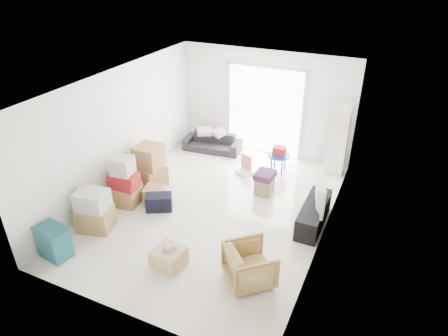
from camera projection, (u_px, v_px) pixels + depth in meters
room_shell at (213, 152)px, 7.71m from camera, size 4.98×6.48×3.18m
sliding_door at (265, 108)px, 10.13m from camera, size 2.10×0.04×2.33m
ac_tower at (338, 140)px, 9.33m from camera, size 0.45×0.30×1.75m
tv_console at (314, 214)px, 7.82m from camera, size 0.41×1.38×0.46m
television at (315, 201)px, 7.67m from camera, size 0.84×1.15×0.14m
sofa at (212, 140)px, 10.67m from camera, size 1.59×0.62×0.60m
pillow_left at (204, 127)px, 10.52m from camera, size 0.49×0.46×0.12m
pillow_right at (219, 128)px, 10.47m from camera, size 0.39×0.37×0.11m
armchair at (250, 263)px, 6.39m from camera, size 1.00×1.00×0.75m
storage_bins at (54, 242)px, 6.95m from camera, size 0.59×0.46×0.62m
box_stack_a at (94, 211)px, 7.62m from camera, size 0.74×0.67×0.83m
box_stack_b at (125, 184)px, 8.35m from camera, size 0.61×0.61×1.09m
box_stack_c at (150, 166)px, 9.05m from camera, size 0.79×0.73×0.97m
loose_box at (154, 194)px, 8.59m from camera, size 0.46×0.46×0.32m
duffel_bag at (159, 202)px, 8.29m from camera, size 0.62×0.54×0.34m
ottoman at (264, 186)px, 8.83m from camera, size 0.37×0.37×0.36m
blanket at (265, 176)px, 8.71m from camera, size 0.45×0.45×0.14m
kids_table at (279, 154)px, 9.57m from camera, size 0.53×0.53×0.66m
toy_walker at (245, 168)px, 9.66m from camera, size 0.42×0.40×0.45m
wood_crate at (169, 257)px, 6.82m from camera, size 0.55×0.55×0.33m
plush_bunny at (170, 247)px, 6.71m from camera, size 0.27×0.16×0.13m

